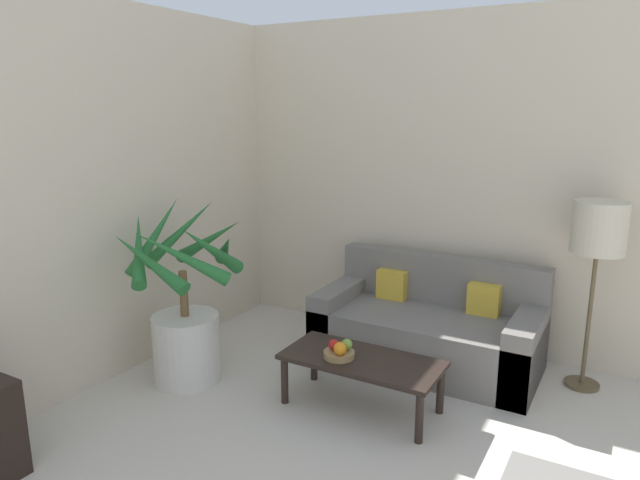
{
  "coord_description": "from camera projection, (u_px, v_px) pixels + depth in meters",
  "views": [
    {
      "loc": [
        0.2,
        1.55,
        1.97
      ],
      "look_at": [
        -1.86,
        5.15,
        1.0
      ],
      "focal_mm": 32.0,
      "sensor_mm": 36.0,
      "label": 1
    }
  ],
  "objects": [
    {
      "name": "wall_back",
      "position": [
        610.0,
        196.0,
        4.09
      ],
      "size": [
        7.76,
        0.06,
        2.7
      ],
      "color": "beige",
      "rests_on": "ground_plane"
    },
    {
      "name": "potted_palm",
      "position": [
        185.0,
        316.0,
        4.12
      ],
      "size": [
        0.94,
        0.94,
        1.34
      ],
      "color": "beige",
      "rests_on": "ground_plane"
    },
    {
      "name": "sofa_loveseat",
      "position": [
        428.0,
        329.0,
        4.45
      ],
      "size": [
        1.68,
        0.82,
        0.8
      ],
      "color": "slate",
      "rests_on": "ground_plane"
    },
    {
      "name": "floor_lamp",
      "position": [
        599.0,
        234.0,
        3.87
      ],
      "size": [
        0.36,
        0.36,
        1.35
      ],
      "color": "brown",
      "rests_on": "ground_plane"
    },
    {
      "name": "coffee_table",
      "position": [
        362.0,
        365.0,
        3.76
      ],
      "size": [
        1.05,
        0.49,
        0.36
      ],
      "color": "black",
      "rests_on": "ground_plane"
    },
    {
      "name": "fruit_bowl",
      "position": [
        339.0,
        354.0,
        3.76
      ],
      "size": [
        0.21,
        0.21,
        0.04
      ],
      "color": "#997A4C",
      "rests_on": "coffee_table"
    },
    {
      "name": "apple_red",
      "position": [
        334.0,
        345.0,
        3.77
      ],
      "size": [
        0.07,
        0.07,
        0.07
      ],
      "color": "red",
      "rests_on": "fruit_bowl"
    },
    {
      "name": "apple_green",
      "position": [
        347.0,
        344.0,
        3.77
      ],
      "size": [
        0.08,
        0.08,
        0.08
      ],
      "color": "olive",
      "rests_on": "fruit_bowl"
    },
    {
      "name": "orange_fruit",
      "position": [
        340.0,
        349.0,
        3.69
      ],
      "size": [
        0.09,
        0.09,
        0.09
      ],
      "color": "orange",
      "rests_on": "fruit_bowl"
    }
  ]
}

